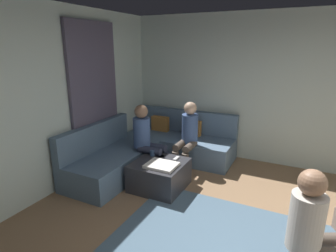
{
  "coord_description": "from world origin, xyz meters",
  "views": [
    {
      "loc": [
        0.3,
        -2.25,
        2.11
      ],
      "look_at": [
        -1.63,
        1.63,
        0.85
      ],
      "focal_mm": 29.49,
      "sensor_mm": 36.0,
      "label": 1
    }
  ],
  "objects": [
    {
      "name": "curtain_panel",
      "position": [
        -2.84,
        1.3,
        1.25
      ],
      "size": [
        0.06,
        1.1,
        2.5
      ],
      "primitive_type": "cube",
      "color": "#595166",
      "rests_on": "ground_plane"
    },
    {
      "name": "wall_back",
      "position": [
        0.0,
        2.94,
        1.35
      ],
      "size": [
        6.0,
        0.12,
        2.7
      ],
      "primitive_type": "cube",
      "color": "silver",
      "rests_on": "ground_plane"
    },
    {
      "name": "folded_blanket",
      "position": [
        -1.43,
        1.02,
        0.44
      ],
      "size": [
        0.44,
        0.36,
        0.04
      ],
      "primitive_type": "cube",
      "color": "white",
      "rests_on": "ottoman"
    },
    {
      "name": "ottoman",
      "position": [
        -1.53,
        1.14,
        0.21
      ],
      "size": [
        0.76,
        0.76,
        0.42
      ],
      "primitive_type": "cube",
      "color": "#333338",
      "rests_on": "ground_plane"
    },
    {
      "name": "wall_left",
      "position": [
        -2.94,
        0.0,
        1.35
      ],
      "size": [
        0.12,
        6.0,
        2.7
      ],
      "primitive_type": "cube",
      "color": "silver",
      "rests_on": "ground_plane"
    },
    {
      "name": "game_remote",
      "position": [
        -1.35,
        1.36,
        0.43
      ],
      "size": [
        0.05,
        0.15,
        0.02
      ],
      "primitive_type": "cube",
      "color": "white",
      "rests_on": "ottoman"
    },
    {
      "name": "sectional_couch",
      "position": [
        -2.08,
        1.88,
        0.28
      ],
      "size": [
        2.1,
        2.55,
        0.87
      ],
      "color": "slate",
      "rests_on": "ground_plane"
    },
    {
      "name": "person_on_armchair",
      "position": [
        0.53,
        0.06,
        0.64
      ],
      "size": [
        0.6,
        0.46,
        1.18
      ],
      "rotation": [
        0.0,
        0.0,
        5.18
      ],
      "color": "brown",
      "rests_on": "ground_plane"
    },
    {
      "name": "coffee_mug",
      "position": [
        -1.75,
        1.32,
        0.47
      ],
      "size": [
        0.08,
        0.08,
        0.1
      ],
      "primitive_type": "cylinder",
      "color": "#334C72",
      "rests_on": "ottoman"
    },
    {
      "name": "person_on_couch_back",
      "position": [
        -1.4,
        1.93,
        0.66
      ],
      "size": [
        0.3,
        0.6,
        1.2
      ],
      "rotation": [
        0.0,
        0.0,
        3.14
      ],
      "color": "brown",
      "rests_on": "ground_plane"
    },
    {
      "name": "person_on_couch_side",
      "position": [
        -1.93,
        1.46,
        0.66
      ],
      "size": [
        0.6,
        0.3,
        1.2
      ],
      "rotation": [
        0.0,
        0.0,
        -1.57
      ],
      "color": "#2D3347",
      "rests_on": "ground_plane"
    }
  ]
}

